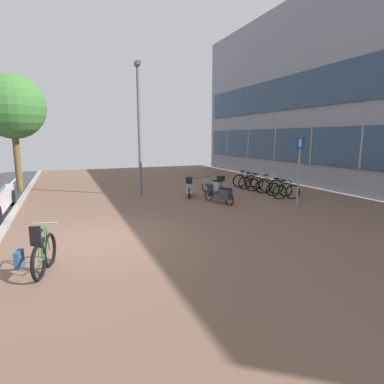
{
  "coord_description": "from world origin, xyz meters",
  "views": [
    {
      "loc": [
        -0.6,
        -8.58,
        2.77
      ],
      "look_at": [
        3.18,
        0.68,
        1.02
      ],
      "focal_mm": 29.55,
      "sensor_mm": 36.0,
      "label": 1
    }
  ],
  "objects_px": {
    "scooter_mid": "(215,185)",
    "lamp_post": "(139,123)",
    "scooter_near": "(190,187)",
    "bicycle_rack_03": "(259,185)",
    "bicycle_rack_01": "(279,189)",
    "parking_sign": "(299,165)",
    "scooter_far": "(221,194)",
    "bicycle_rack_02": "(269,186)",
    "bicycle_rack_05": "(245,181)",
    "bicycle_foreground": "(42,254)",
    "bicycle_rack_04": "(251,183)",
    "street_tree": "(12,108)",
    "bicycle_rack_00": "(286,192)"
  },
  "relations": [
    {
      "from": "bicycle_rack_01",
      "to": "scooter_near",
      "type": "bearing_deg",
      "value": 161.28
    },
    {
      "from": "bicycle_rack_01",
      "to": "bicycle_rack_02",
      "type": "height_order",
      "value": "bicycle_rack_02"
    },
    {
      "from": "bicycle_rack_04",
      "to": "parking_sign",
      "type": "xyz_separation_m",
      "value": [
        -0.6,
        -4.34,
        1.35
      ]
    },
    {
      "from": "parking_sign",
      "to": "street_tree",
      "type": "xyz_separation_m",
      "value": [
        -10.8,
        8.51,
        2.52
      ]
    },
    {
      "from": "scooter_far",
      "to": "lamp_post",
      "type": "height_order",
      "value": "lamp_post"
    },
    {
      "from": "bicycle_rack_05",
      "to": "bicycle_rack_00",
      "type": "bearing_deg",
      "value": -91.33
    },
    {
      "from": "bicycle_rack_05",
      "to": "scooter_mid",
      "type": "height_order",
      "value": "bicycle_rack_05"
    },
    {
      "from": "bicycle_rack_02",
      "to": "scooter_mid",
      "type": "height_order",
      "value": "bicycle_rack_02"
    },
    {
      "from": "bicycle_rack_03",
      "to": "scooter_near",
      "type": "bearing_deg",
      "value": -178.7
    },
    {
      "from": "bicycle_rack_02",
      "to": "lamp_post",
      "type": "distance_m",
      "value": 7.0
    },
    {
      "from": "bicycle_rack_00",
      "to": "lamp_post",
      "type": "bearing_deg",
      "value": 149.55
    },
    {
      "from": "bicycle_foreground",
      "to": "scooter_near",
      "type": "xyz_separation_m",
      "value": [
        5.91,
        6.6,
        0.05
      ]
    },
    {
      "from": "bicycle_rack_02",
      "to": "scooter_mid",
      "type": "relative_size",
      "value": 0.78
    },
    {
      "from": "lamp_post",
      "to": "scooter_near",
      "type": "bearing_deg",
      "value": -33.97
    },
    {
      "from": "scooter_far",
      "to": "lamp_post",
      "type": "relative_size",
      "value": 0.27
    },
    {
      "from": "scooter_mid",
      "to": "bicycle_rack_02",
      "type": "bearing_deg",
      "value": -21.3
    },
    {
      "from": "scooter_mid",
      "to": "bicycle_rack_05",
      "type": "bearing_deg",
      "value": 26.08
    },
    {
      "from": "bicycle_rack_01",
      "to": "scooter_mid",
      "type": "xyz_separation_m",
      "value": [
        -2.55,
        1.71,
        0.1
      ]
    },
    {
      "from": "bicycle_rack_02",
      "to": "scooter_near",
      "type": "distance_m",
      "value": 4.04
    },
    {
      "from": "lamp_post",
      "to": "scooter_far",
      "type": "bearing_deg",
      "value": -49.54
    },
    {
      "from": "bicycle_rack_02",
      "to": "lamp_post",
      "type": "height_order",
      "value": "lamp_post"
    },
    {
      "from": "bicycle_rack_02",
      "to": "scooter_far",
      "type": "relative_size",
      "value": 0.76
    },
    {
      "from": "bicycle_rack_03",
      "to": "street_tree",
      "type": "bearing_deg",
      "value": 156.81
    },
    {
      "from": "bicycle_foreground",
      "to": "street_tree",
      "type": "xyz_separation_m",
      "value": [
        -1.64,
        11.58,
        3.8
      ]
    },
    {
      "from": "bicycle_rack_01",
      "to": "bicycle_rack_05",
      "type": "relative_size",
      "value": 0.96
    },
    {
      "from": "bicycle_rack_04",
      "to": "street_tree",
      "type": "bearing_deg",
      "value": 159.91
    },
    {
      "from": "bicycle_rack_01",
      "to": "bicycle_rack_02",
      "type": "bearing_deg",
      "value": 92.95
    },
    {
      "from": "bicycle_rack_03",
      "to": "bicycle_rack_05",
      "type": "relative_size",
      "value": 0.99
    },
    {
      "from": "scooter_mid",
      "to": "lamp_post",
      "type": "bearing_deg",
      "value": 163.88
    },
    {
      "from": "bicycle_rack_00",
      "to": "bicycle_rack_05",
      "type": "relative_size",
      "value": 0.99
    },
    {
      "from": "scooter_near",
      "to": "parking_sign",
      "type": "relative_size",
      "value": 0.58
    },
    {
      "from": "bicycle_foreground",
      "to": "bicycle_rack_03",
      "type": "bearing_deg",
      "value": 34.37
    },
    {
      "from": "bicycle_rack_04",
      "to": "scooter_far",
      "type": "distance_m",
      "value": 4.1
    },
    {
      "from": "bicycle_rack_02",
      "to": "scooter_near",
      "type": "relative_size",
      "value": 0.79
    },
    {
      "from": "bicycle_rack_01",
      "to": "lamp_post",
      "type": "height_order",
      "value": "lamp_post"
    },
    {
      "from": "bicycle_rack_05",
      "to": "scooter_near",
      "type": "bearing_deg",
      "value": -158.61
    },
    {
      "from": "bicycle_rack_02",
      "to": "bicycle_rack_05",
      "type": "bearing_deg",
      "value": 91.52
    },
    {
      "from": "bicycle_rack_04",
      "to": "street_tree",
      "type": "xyz_separation_m",
      "value": [
        -11.39,
        4.17,
        3.86
      ]
    },
    {
      "from": "bicycle_rack_03",
      "to": "scooter_mid",
      "type": "bearing_deg",
      "value": 173.97
    },
    {
      "from": "bicycle_rack_01",
      "to": "lamp_post",
      "type": "xyz_separation_m",
      "value": [
        -6.03,
        2.71,
        3.05
      ]
    },
    {
      "from": "bicycle_rack_05",
      "to": "lamp_post",
      "type": "relative_size",
      "value": 0.2
    },
    {
      "from": "scooter_mid",
      "to": "scooter_far",
      "type": "distance_m",
      "value": 2.3
    },
    {
      "from": "lamp_post",
      "to": "street_tree",
      "type": "bearing_deg",
      "value": 146.8
    },
    {
      "from": "bicycle_rack_05",
      "to": "lamp_post",
      "type": "xyz_separation_m",
      "value": [
        -5.93,
        -0.2,
        3.03
      ]
    },
    {
      "from": "bicycle_rack_03",
      "to": "scooter_mid",
      "type": "height_order",
      "value": "bicycle_rack_03"
    },
    {
      "from": "lamp_post",
      "to": "street_tree",
      "type": "height_order",
      "value": "lamp_post"
    },
    {
      "from": "bicycle_rack_03",
      "to": "bicycle_rack_01",
      "type": "bearing_deg",
      "value": -83.61
    },
    {
      "from": "scooter_near",
      "to": "bicycle_rack_03",
      "type": "bearing_deg",
      "value": 1.3
    },
    {
      "from": "bicycle_rack_04",
      "to": "bicycle_rack_05",
      "type": "bearing_deg",
      "value": 82.81
    },
    {
      "from": "scooter_near",
      "to": "scooter_far",
      "type": "distance_m",
      "value": 1.96
    }
  ]
}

